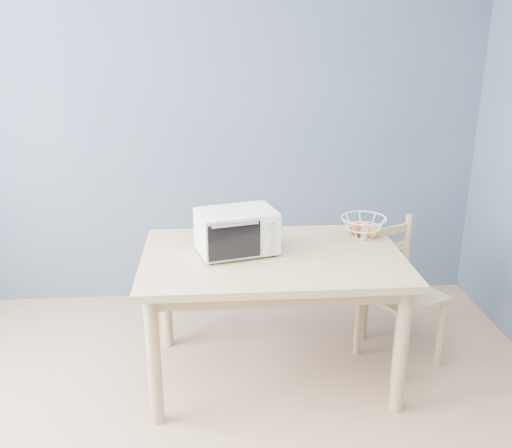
{
  "coord_description": "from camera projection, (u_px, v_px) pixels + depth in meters",
  "views": [
    {
      "loc": [
        0.13,
        -1.66,
        1.91
      ],
      "look_at": [
        0.34,
        1.15,
        0.93
      ],
      "focal_mm": 40.0,
      "sensor_mm": 36.0,
      "label": 1
    }
  ],
  "objects": [
    {
      "name": "room",
      "position": [
        173.0,
        236.0,
        1.76
      ],
      "size": [
        4.01,
        4.51,
        2.61
      ],
      "color": "tan",
      "rests_on": "ground"
    },
    {
      "name": "dining_table",
      "position": [
        272.0,
        272.0,
        3.09
      ],
      "size": [
        1.4,
        0.9,
        0.75
      ],
      "color": "tan",
      "rests_on": "ground"
    },
    {
      "name": "toaster_oven",
      "position": [
        234.0,
        231.0,
        3.04
      ],
      "size": [
        0.46,
        0.39,
        0.24
      ],
      "rotation": [
        0.0,
        0.0,
        0.25
      ],
      "color": "white",
      "rests_on": "dining_table"
    },
    {
      "name": "fruit_basket",
      "position": [
        363.0,
        227.0,
        3.3
      ],
      "size": [
        0.27,
        0.27,
        0.12
      ],
      "rotation": [
        0.0,
        0.0,
        -0.05
      ],
      "color": "silver",
      "rests_on": "dining_table"
    },
    {
      "name": "dining_chair",
      "position": [
        397.0,
        294.0,
        3.35
      ],
      "size": [
        0.52,
        0.52,
        0.85
      ],
      "rotation": [
        0.0,
        0.0,
        0.43
      ],
      "color": "tan",
      "rests_on": "ground"
    }
  ]
}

